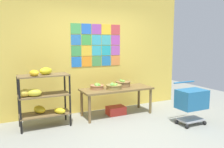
# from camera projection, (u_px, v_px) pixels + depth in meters

# --- Properties ---
(ground) EXTENTS (9.42, 9.42, 0.00)m
(ground) POSITION_uv_depth(u_px,v_px,m) (130.00, 136.00, 4.03)
(ground) COLOR gray
(back_wall_with_art) EXTENTS (4.75, 0.07, 2.97)m
(back_wall_with_art) POSITION_uv_depth(u_px,v_px,m) (94.00, 50.00, 5.37)
(back_wall_with_art) COLOR #E1BF4B
(back_wall_with_art) RESTS_ON ground
(banana_shelf_unit) EXTENTS (0.96, 0.51, 1.18)m
(banana_shelf_unit) POSITION_uv_depth(u_px,v_px,m) (41.00, 94.00, 4.36)
(banana_shelf_unit) COLOR black
(banana_shelf_unit) RESTS_ON ground
(display_table) EXTENTS (1.63, 0.63, 0.62)m
(display_table) POSITION_uv_depth(u_px,v_px,m) (117.00, 91.00, 5.15)
(display_table) COLOR brown
(display_table) RESTS_ON ground
(fruit_basket_back_right) EXTENTS (0.36, 0.36, 0.16)m
(fruit_basket_back_right) POSITION_uv_depth(u_px,v_px,m) (123.00, 83.00, 5.31)
(fruit_basket_back_right) COLOR olive
(fruit_basket_back_right) RESTS_ON display_table
(fruit_basket_left) EXTENTS (0.35, 0.35, 0.15)m
(fruit_basket_left) POSITION_uv_depth(u_px,v_px,m) (114.00, 86.00, 5.01)
(fruit_basket_left) COLOR olive
(fruit_basket_left) RESTS_ON display_table
(fruit_basket_centre) EXTENTS (0.31, 0.31, 0.14)m
(fruit_basket_centre) POSITION_uv_depth(u_px,v_px,m) (97.00, 86.00, 5.03)
(fruit_basket_centre) COLOR #A57149
(fruit_basket_centre) RESTS_ON display_table
(produce_crate_under_table) EXTENTS (0.41, 0.28, 0.19)m
(produce_crate_under_table) POSITION_uv_depth(u_px,v_px,m) (116.00, 110.00, 5.22)
(produce_crate_under_table) COLOR red
(produce_crate_under_table) RESTS_ON ground
(shopping_cart) EXTENTS (0.57, 0.44, 0.85)m
(shopping_cart) POSITION_uv_depth(u_px,v_px,m) (192.00, 101.00, 4.54)
(shopping_cart) COLOR black
(shopping_cart) RESTS_ON ground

